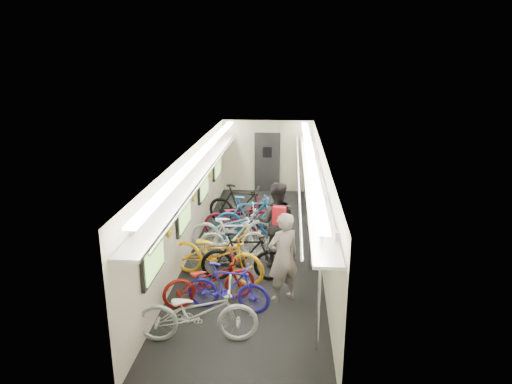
% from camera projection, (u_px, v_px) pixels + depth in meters
% --- Properties ---
extents(train_car_shell, '(10.00, 10.00, 10.00)m').
position_uv_depth(train_car_shell, '(243.00, 174.00, 11.06)').
color(train_car_shell, black).
rests_on(train_car_shell, ground).
extents(bicycle_0, '(1.99, 0.85, 1.02)m').
position_uv_depth(bicycle_0, '(198.00, 312.00, 7.22)').
color(bicycle_0, silver).
rests_on(bicycle_0, ground).
extents(bicycle_1, '(1.59, 0.67, 0.93)m').
position_uv_depth(bicycle_1, '(228.00, 287.00, 8.09)').
color(bicycle_1, '#241BA4').
rests_on(bicycle_1, ground).
extents(bicycle_2, '(1.84, 1.28, 0.92)m').
position_uv_depth(bicycle_2, '(209.00, 280.00, 8.36)').
color(bicycle_2, maroon).
rests_on(bicycle_2, ground).
extents(bicycle_3, '(1.77, 0.59, 1.05)m').
position_uv_depth(bicycle_3, '(244.00, 257.00, 9.19)').
color(bicycle_3, black).
rests_on(bicycle_3, ground).
extents(bicycle_4, '(2.24, 1.41, 1.11)m').
position_uv_depth(bicycle_4, '(217.00, 254.00, 9.24)').
color(bicycle_4, '#F8AA17').
rests_on(bicycle_4, ground).
extents(bicycle_5, '(1.60, 0.61, 0.94)m').
position_uv_depth(bicycle_5, '(233.00, 238.00, 10.30)').
color(bicycle_5, white).
rests_on(bicycle_5, ground).
extents(bicycle_6, '(2.06, 1.07, 1.03)m').
position_uv_depth(bicycle_6, '(232.00, 227.00, 10.82)').
color(bicycle_6, silver).
rests_on(bicycle_6, ground).
extents(bicycle_7, '(1.92, 0.89, 1.12)m').
position_uv_depth(bicycle_7, '(251.00, 217.00, 11.37)').
color(bicycle_7, '#185592').
rests_on(bicycle_7, ground).
extents(bicycle_8, '(1.89, 1.01, 0.94)m').
position_uv_depth(bicycle_8, '(239.00, 217.00, 11.64)').
color(bicycle_8, maroon).
rests_on(bicycle_8, ground).
extents(bicycle_9, '(2.00, 1.08, 1.16)m').
position_uv_depth(bicycle_9, '(241.00, 206.00, 12.13)').
color(bicycle_9, black).
rests_on(bicycle_9, ground).
extents(passenger_near, '(0.75, 0.68, 1.72)m').
position_uv_depth(passenger_near, '(283.00, 257.00, 8.37)').
color(passenger_near, gray).
rests_on(passenger_near, ground).
extents(passenger_mid, '(0.92, 0.74, 1.81)m').
position_uv_depth(passenger_mid, '(276.00, 222.00, 10.03)').
color(passenger_mid, black).
rests_on(passenger_mid, ground).
extents(backpack, '(0.29, 0.20, 0.38)m').
position_uv_depth(backpack, '(279.00, 216.00, 9.30)').
color(backpack, '#AE111B').
rests_on(backpack, passenger_near).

